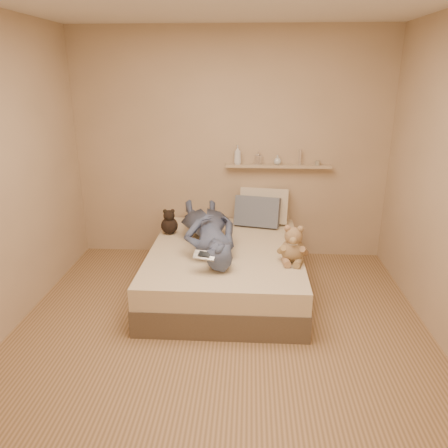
# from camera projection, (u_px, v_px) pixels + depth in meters

# --- Properties ---
(room) EXTENTS (3.80, 3.80, 3.80)m
(room) POSITION_uv_depth(u_px,v_px,m) (219.00, 189.00, 3.20)
(room) COLOR #9F7852
(room) RESTS_ON ground
(bed) EXTENTS (1.50, 1.90, 0.45)m
(bed) POSITION_uv_depth(u_px,v_px,m) (226.00, 268.00, 4.43)
(bed) COLOR brown
(bed) RESTS_ON floor
(game_console) EXTENTS (0.21, 0.13, 0.07)m
(game_console) POSITION_uv_depth(u_px,v_px,m) (205.00, 255.00, 3.75)
(game_console) COLOR #AFB2B6
(game_console) RESTS_ON bed
(teddy_bear) EXTENTS (0.30, 0.29, 0.36)m
(teddy_bear) POSITION_uv_depth(u_px,v_px,m) (293.00, 247.00, 3.98)
(teddy_bear) COLOR #957B51
(teddy_bear) RESTS_ON bed
(dark_plush) EXTENTS (0.18, 0.18, 0.28)m
(dark_plush) POSITION_uv_depth(u_px,v_px,m) (169.00, 223.00, 4.71)
(dark_plush) COLOR black
(dark_plush) RESTS_ON bed
(pillow_cream) EXTENTS (0.58, 0.33, 0.43)m
(pillow_cream) POSITION_uv_depth(u_px,v_px,m) (264.00, 206.00, 5.05)
(pillow_cream) COLOR beige
(pillow_cream) RESTS_ON bed
(pillow_grey) EXTENTS (0.54, 0.33, 0.36)m
(pillow_grey) POSITION_uv_depth(u_px,v_px,m) (257.00, 212.00, 4.94)
(pillow_grey) COLOR slate
(pillow_grey) RESTS_ON bed
(person) EXTENTS (0.85, 1.54, 0.35)m
(person) POSITION_uv_depth(u_px,v_px,m) (208.00, 229.00, 4.37)
(person) COLOR #464D6E
(person) RESTS_ON bed
(wall_shelf) EXTENTS (1.20, 0.12, 0.03)m
(wall_shelf) POSITION_uv_depth(u_px,v_px,m) (278.00, 166.00, 4.97)
(wall_shelf) COLOR tan
(wall_shelf) RESTS_ON wall_back
(shelf_bottles) EXTENTS (0.99, 0.11, 0.22)m
(shelf_bottles) POSITION_uv_depth(u_px,v_px,m) (259.00, 157.00, 4.95)
(shelf_bottles) COLOR silver
(shelf_bottles) RESTS_ON wall_shelf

